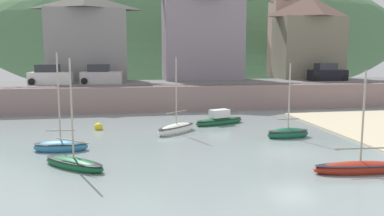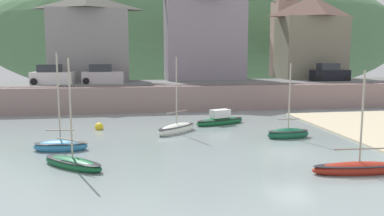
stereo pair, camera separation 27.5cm
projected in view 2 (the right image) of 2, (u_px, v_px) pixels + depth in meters
name	position (u px, v px, depth m)	size (l,w,h in m)	color
quay_seawall	(221.00, 95.00, 39.10)	(48.00, 9.40, 2.40)	gray
hillside_backdrop	(201.00, 37.00, 75.70)	(80.00, 44.00, 24.30)	#4B754C
waterfront_building_left	(90.00, 37.00, 43.80)	(8.75, 5.44, 9.41)	gray
waterfront_building_centre	(204.00, 28.00, 45.61)	(9.22, 5.44, 11.72)	gray
waterfront_building_right	(311.00, 37.00, 47.77)	(7.91, 5.13, 9.82)	#706D5A
church_with_spire	(284.00, 21.00, 51.10)	(3.00, 3.00, 13.78)	gray
fishing_boat_green	(61.00, 146.00, 22.61)	(3.11, 1.43, 5.72)	teal
sailboat_nearest_shore	(73.00, 163.00, 19.23)	(3.54, 3.28, 5.43)	#145931
dinghy_open_wooden	(359.00, 168.00, 18.34)	(4.57, 1.27, 4.92)	#9F2517
motorboat_with_cabin	(220.00, 120.00, 30.76)	(4.40, 2.64, 1.31)	#155D32
rowboat_small_beached	(177.00, 129.00, 27.49)	(3.38, 3.18, 5.42)	white
sailboat_tall_mast	(288.00, 133.00, 25.93)	(2.99, 1.36, 5.06)	#145135
parked_car_near_slipway	(52.00, 76.00, 39.43)	(4.26, 2.12, 1.95)	silver
parked_car_by_wall	(103.00, 76.00, 40.19)	(4.20, 1.97, 1.95)	#BDB3B8
parked_car_end_of_row	(329.00, 73.00, 43.99)	(4.12, 1.82, 1.95)	black
mooring_buoy	(99.00, 127.00, 28.73)	(0.61, 0.61, 0.61)	yellow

